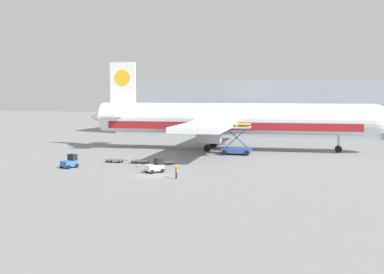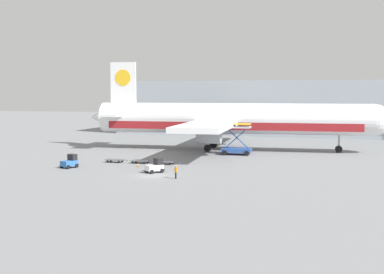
{
  "view_description": "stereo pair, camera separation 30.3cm",
  "coord_description": "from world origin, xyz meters",
  "views": [
    {
      "loc": [
        24.65,
        -66.21,
        11.25
      ],
      "look_at": [
        1.1,
        15.18,
        4.0
      ],
      "focal_mm": 50.0,
      "sensor_mm": 36.0,
      "label": 1
    },
    {
      "loc": [
        24.94,
        -66.12,
        11.25
      ],
      "look_at": [
        1.1,
        15.18,
        4.0
      ],
      "focal_mm": 50.0,
      "sensor_mm": 36.0,
      "label": 2
    }
  ],
  "objects": [
    {
      "name": "baggage_dolly_third",
      "position": [
        -2.07,
        11.24,
        0.39
      ],
      "size": [
        3.71,
        1.55,
        0.48
      ],
      "rotation": [
        0.0,
        0.0,
        -0.02
      ],
      "color": "#56565B",
      "rests_on": "ground_plane"
    },
    {
      "name": "baggage_dolly_second",
      "position": [
        -6.22,
        11.28,
        0.39
      ],
      "size": [
        3.71,
        1.55,
        0.48
      ],
      "rotation": [
        0.0,
        0.0,
        -0.02
      ],
      "color": "#56565B",
      "rests_on": "ground_plane"
    },
    {
      "name": "baggage_dolly_lead",
      "position": [
        -10.49,
        11.19,
        0.39
      ],
      "size": [
        3.71,
        1.55,
        0.48
      ],
      "rotation": [
        0.0,
        0.0,
        -0.02
      ],
      "color": "#56565B",
      "rests_on": "ground_plane"
    },
    {
      "name": "ground_plane",
      "position": [
        0.0,
        0.0,
        0.0
      ],
      "size": [
        400.0,
        400.0,
        0.0
      ],
      "primitive_type": "plane",
      "color": "slate"
    },
    {
      "name": "baggage_tug_mid",
      "position": [
        -14.3,
        3.74,
        0.88
      ],
      "size": [
        2.29,
        2.76,
        2.0
      ],
      "rotation": [
        0.0,
        0.0,
        1.23
      ],
      "color": "#2D66B7",
      "rests_on": "ground_plane"
    },
    {
      "name": "baggage_tug_foreground",
      "position": [
        -0.6,
        2.87,
        0.88
      ],
      "size": [
        2.66,
        2.79,
        2.0
      ],
      "rotation": [
        0.0,
        0.0,
        0.9
      ],
      "color": "silver",
      "rests_on": "ground_plane"
    },
    {
      "name": "terminal_building",
      "position": [
        10.12,
        74.42,
        6.99
      ],
      "size": [
        90.0,
        18.2,
        14.0
      ],
      "color": "#9EA8B2",
      "rests_on": "ground_plane"
    },
    {
      "name": "traffic_cone_near",
      "position": [
        -5.03,
        7.47,
        0.28
      ],
      "size": [
        0.4,
        0.4,
        0.57
      ],
      "color": "black",
      "rests_on": "ground_plane"
    },
    {
      "name": "scissor_lift_loader",
      "position": [
        5.96,
        26.86,
        2.1
      ],
      "size": [
        5.39,
        3.68,
        5.53
      ],
      "rotation": [
        0.0,
        0.0,
        0.07
      ],
      "color": "#284C99",
      "rests_on": "ground_plane"
    },
    {
      "name": "airplane_main",
      "position": [
        2.88,
        33.67,
        5.84
      ],
      "size": [
        58.09,
        48.44,
        17.0
      ],
      "rotation": [
        0.0,
        0.0,
        0.07
      ],
      "color": "white",
      "rests_on": "ground_plane"
    },
    {
      "name": "ground_crew_near",
      "position": [
        3.72,
        -1.19,
        1.02
      ],
      "size": [
        0.4,
        0.46,
        1.73
      ],
      "rotation": [
        0.0,
        0.0,
        5.39
      ],
      "color": "black",
      "rests_on": "ground_plane"
    }
  ]
}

